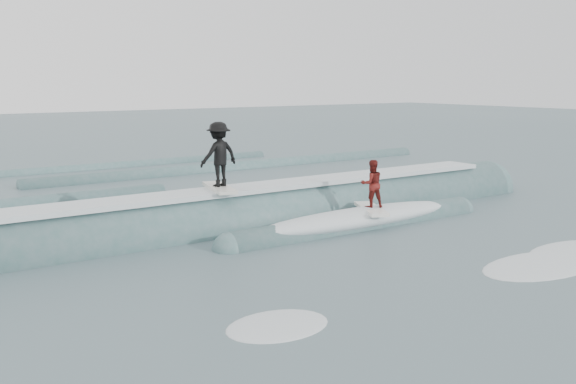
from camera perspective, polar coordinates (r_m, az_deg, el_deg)
ground at (r=15.05m, az=13.19°, el=-7.40°), size 160.00×160.00×0.00m
breaking_wave at (r=20.12m, az=-0.72°, el=-2.61°), size 23.07×3.92×2.29m
surfer_black at (r=18.95m, az=-6.17°, el=3.18°), size 1.30×2.07×2.00m
surfer_red at (r=19.64m, az=7.45°, el=0.38°), size 1.36×2.04×1.56m
whitewater at (r=16.05m, az=23.64°, el=-6.89°), size 11.96×5.68×0.10m
far_swells at (r=29.01m, az=-16.12°, el=0.81°), size 39.44×8.65×0.80m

